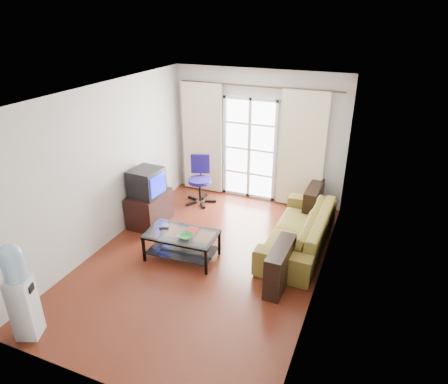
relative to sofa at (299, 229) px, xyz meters
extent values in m
plane|color=maroon|center=(-1.31, -0.97, -0.33)|extent=(5.20, 5.20, 0.00)
plane|color=white|center=(-1.31, -0.97, 2.37)|extent=(5.20, 5.20, 0.00)
cube|color=beige|center=(-1.31, 1.63, 1.02)|extent=(3.60, 0.02, 2.70)
cube|color=beige|center=(-1.31, -3.57, 1.02)|extent=(3.60, 0.02, 2.70)
cube|color=beige|center=(-3.11, -0.97, 1.02)|extent=(0.02, 5.20, 2.70)
cube|color=beige|center=(0.49, -0.97, 1.02)|extent=(0.02, 5.20, 2.70)
cube|color=white|center=(-1.46, 1.59, 0.74)|extent=(1.01, 0.02, 2.04)
cube|color=white|center=(-1.46, 1.57, 0.74)|extent=(1.16, 0.06, 2.15)
cylinder|color=#4C3F2D|center=(-1.31, 1.53, 2.05)|extent=(3.30, 0.04, 0.04)
cube|color=beige|center=(-2.51, 1.51, 0.87)|extent=(0.90, 0.07, 2.35)
cube|color=beige|center=(-0.36, 1.51, 0.87)|extent=(0.90, 0.07, 2.35)
cube|color=#959698|center=(-0.51, 1.53, 0.00)|extent=(0.64, 0.12, 0.64)
imported|color=brown|center=(0.00, 0.00, 0.00)|extent=(2.31, 0.96, 0.67)
cube|color=silver|center=(-1.67, -1.07, 0.12)|extent=(1.17, 0.71, 0.01)
cube|color=black|center=(-1.67, -1.07, -0.19)|extent=(1.11, 0.64, 0.01)
cube|color=black|center=(-2.20, -1.39, -0.11)|extent=(0.04, 0.04, 0.46)
cube|color=black|center=(-1.12, -1.34, -0.11)|extent=(0.04, 0.04, 0.46)
cube|color=black|center=(-2.23, -0.80, -0.11)|extent=(0.04, 0.04, 0.46)
cube|color=black|center=(-1.15, -0.75, -0.11)|extent=(0.04, 0.04, 0.46)
imported|color=#338D44|center=(-1.54, -1.17, 0.16)|extent=(0.35, 0.35, 0.06)
imported|color=#B61624|center=(-1.63, -0.97, 0.14)|extent=(0.23, 0.28, 0.02)
cube|color=black|center=(-2.01, -1.05, 0.14)|extent=(0.17, 0.10, 0.02)
cube|color=black|center=(-2.79, -0.26, -0.03)|extent=(0.57, 0.84, 0.61)
cube|color=black|center=(-2.77, -0.31, 0.53)|extent=(0.54, 0.58, 0.51)
cube|color=#0C19E5|center=(-2.52, -0.33, 0.53)|extent=(0.05, 0.44, 0.37)
cube|color=black|center=(-2.99, -0.30, 0.53)|extent=(0.18, 0.38, 0.33)
cylinder|color=black|center=(-2.29, 0.90, -0.08)|extent=(0.05, 0.05, 0.50)
cylinder|color=navy|center=(-2.29, 0.90, 0.16)|extent=(0.48, 0.48, 0.08)
cube|color=navy|center=(-2.37, 1.11, 0.46)|extent=(0.39, 0.19, 0.42)
cube|color=silver|center=(-2.64, -3.32, 0.10)|extent=(0.35, 0.35, 0.86)
cylinder|color=#7CA2C0|center=(-2.64, -3.32, 0.69)|extent=(0.26, 0.26, 0.34)
sphere|color=#7CA2C0|center=(-2.64, -3.32, 0.87)|extent=(0.26, 0.26, 0.26)
cube|color=black|center=(-2.52, -3.26, 0.39)|extent=(0.07, 0.11, 0.09)
camera|label=1|loc=(1.07, -5.91, 3.42)|focal=32.00mm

